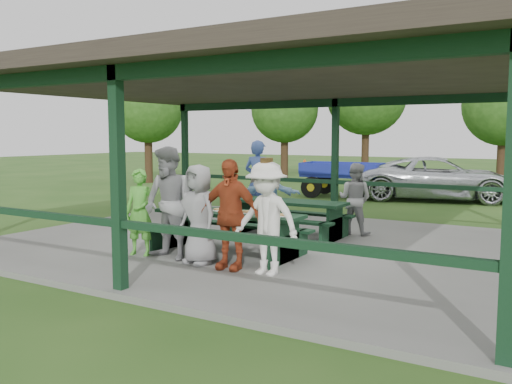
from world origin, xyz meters
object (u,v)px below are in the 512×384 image
Objects in this scene: pickup_truck at (439,179)px; picnic_table_near at (228,227)px; picnic_table_far at (288,214)px; contestant_white_fedora at (266,218)px; spectator_grey at (355,199)px; contestant_red at (229,214)px; contestant_grey_mid at (199,214)px; spectator_blue at (258,181)px; contestant_grey_left at (169,203)px; farm_trailer at (342,179)px; contestant_green at (140,212)px; spectator_lblue at (270,195)px.

picnic_table_near is at bearing 159.50° from pickup_truck.
pickup_truck is (1.14, 8.93, 0.16)m from picnic_table_far.
picnic_table_near and picnic_table_far have the same top height.
picnic_table_near is 1.63m from contestant_white_fedora.
contestant_red is at bearing 84.37° from spectator_grey.
contestant_grey_mid is 4.52m from spectator_blue.
contestant_grey_left is (-0.62, -0.87, 0.47)m from picnic_table_near.
pickup_truck is (0.68, 11.84, -0.23)m from contestant_red.
contestant_grey_mid is at bearing -178.63° from contestant_white_fedora.
spectator_blue is at bearing 124.88° from contestant_white_fedora.
contestant_grey_left is at bearing -105.09° from picnic_table_far.
spectator_grey reaches higher than picnic_table_far.
farm_trailer is at bearing 89.77° from pickup_truck.
contestant_green is 0.87× the size of contestant_red.
spectator_lblue is 7.52m from farm_trailer.
contestant_red is (0.46, -2.91, 0.40)m from picnic_table_far.
pickup_truck is at bearing -86.54° from spectator_grey.
contestant_red reaches higher than picnic_table_far.
contestant_grey_left is at bearing 67.60° from spectator_grey.
contestant_green is 2.55m from contestant_white_fedora.
contestant_grey_left is at bearing 99.19° from spectator_blue.
contestant_red is (1.24, -0.03, -0.09)m from contestant_grey_left.
spectator_blue is at bearing 75.92° from contestant_green.
spectator_lblue reaches higher than farm_trailer.
spectator_lblue is at bearing 65.38° from contestant_green.
picnic_table_far is 1.27× the size of contestant_grey_left.
contestant_grey_left is 4.36m from spectator_blue.
spectator_grey is at bearing 40.79° from contestant_green.
contestant_grey_mid is at bearing 106.98° from spectator_blue.
contestant_green is 1.00× the size of spectator_grey.
pickup_truck is at bearing 82.11° from contestant_red.
contestant_grey_left reaches higher than spectator_grey.
farm_trailer is (-1.88, 10.17, 0.07)m from picnic_table_near.
contestant_green is 3.67m from spectator_lblue.
contestant_grey_left is 11.97m from pickup_truck.
spectator_grey is (1.87, 3.81, -0.20)m from contestant_grey_left.
spectator_lblue is 8.42m from pickup_truck.
contestant_red is 3.89m from spectator_lblue.
contestant_white_fedora reaches higher than contestant_grey_mid.
contestant_green is 0.77× the size of spectator_blue.
contestant_green reaches higher than picnic_table_near.
spectator_grey is (2.65, -0.48, -0.23)m from spectator_blue.
spectator_blue is (-2.68, 4.34, 0.13)m from contestant_white_fedora.
picnic_table_near is 0.52× the size of pickup_truck.
spectator_lblue is 1.00× the size of spectator_grey.
pickup_truck is at bearing 100.02° from contestant_grey_mid.
contestant_green is (-1.42, -2.88, 0.29)m from picnic_table_far.
contestant_green is at bearing -91.38° from farm_trailer.
contestant_red reaches higher than contestant_grey_mid.
contestant_green is 0.67m from contestant_grey_left.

